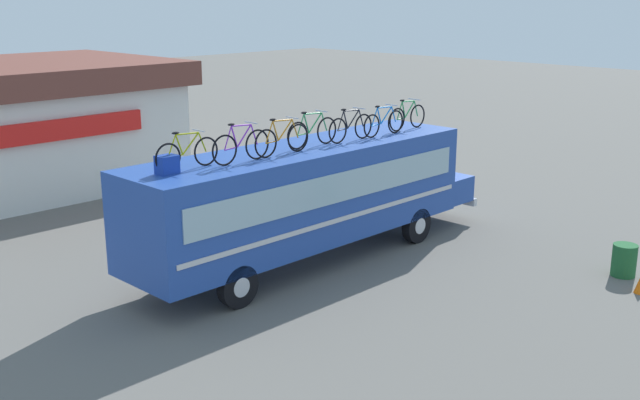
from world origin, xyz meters
name	(u,v)px	position (x,y,z in m)	size (l,w,h in m)	color
ground_plane	(304,262)	(0.00, 0.00, 0.00)	(120.00, 120.00, 0.00)	#605E59
bus	(309,193)	(0.20, 0.00, 1.89)	(11.69, 2.55, 3.17)	#23479E
luggage_bag_1	(167,165)	(-4.25, -0.05, 3.38)	(0.45, 0.36, 0.42)	#193899
rooftop_bicycle_1	(187,153)	(-3.65, 0.01, 3.55)	(1.72, 0.44, 0.90)	black
rooftop_bicycle_2	(241,146)	(-2.34, -0.31, 3.57)	(1.72, 0.44, 0.97)	black
rooftop_bicycle_3	(282,139)	(-1.05, -0.33, 3.56)	(1.79, 0.44, 0.94)	black
rooftop_bicycle_4	(312,132)	(0.20, -0.13, 3.57)	(1.79, 0.44, 0.95)	black
rooftop_bicycle_5	(351,127)	(1.47, -0.32, 3.55)	(1.71, 0.44, 0.92)	black
rooftop_bicycle_6	(384,123)	(2.74, -0.41, 3.54)	(1.70, 0.44, 0.88)	black
rooftop_bicycle_7	(407,117)	(3.99, -0.27, 3.55)	(1.65, 0.44, 0.91)	black
roadside_building	(0,126)	(-2.09, 13.80, 2.35)	(12.07, 8.57, 4.59)	silver
trash_bin	(624,260)	(5.04, -6.59, 0.42)	(0.62, 0.62, 0.84)	#1E592D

